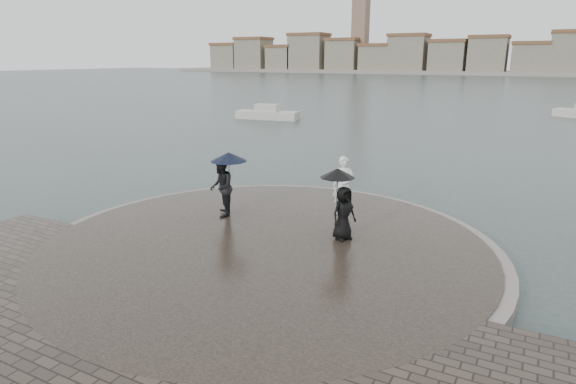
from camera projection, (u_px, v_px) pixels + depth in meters
The scene contains 8 objects.
ground at pixel (181, 312), 10.12m from camera, with size 400.00×400.00×0.00m, color #2B3835.
kerb_ring at pixel (266, 249), 13.05m from camera, with size 12.50×12.50×0.32m, color gray.
quay_tip at pixel (266, 248), 13.05m from camera, with size 11.90×11.90×0.36m, color #2D261E.
statue at pixel (343, 185), 15.18m from camera, with size 0.67×0.44×1.85m, color white.
visitor_left at pixel (223, 180), 14.87m from camera, with size 1.36×1.24×2.04m.
visitor_right at pixel (342, 200), 13.00m from camera, with size 1.12×1.02×1.95m.
far_skyline at pixel (508, 57), 148.06m from camera, with size 260.00×20.00×37.00m.
boats at pixel (429, 114), 42.34m from camera, with size 30.52×16.94×1.50m.
Camera 1 is at (6.26, -6.94, 5.16)m, focal length 30.00 mm.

